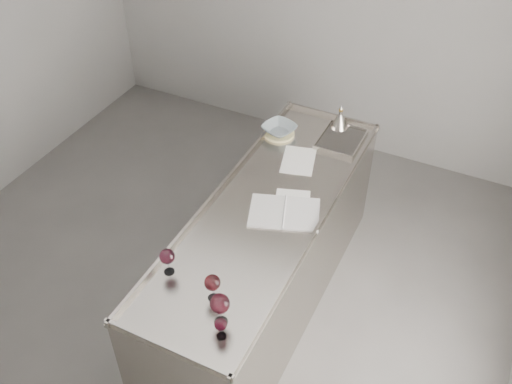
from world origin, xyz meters
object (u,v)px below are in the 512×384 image
at_px(wine_glass_right, 220,304).
at_px(notebook, 284,212).
at_px(counter, 267,257).
at_px(wine_glass_small, 221,325).
at_px(wine_funnel, 340,121).
at_px(ceramic_bowl, 279,129).
at_px(wine_glass_left, 167,257).
at_px(wine_glass_middle, 212,283).

distance_m(wine_glass_right, notebook, 0.93).
distance_m(counter, wine_glass_small, 1.16).
xyz_separation_m(wine_glass_right, wine_funnel, (-0.06, 2.00, -0.09)).
distance_m(wine_glass_small, ceramic_bowl, 1.85).
bearing_deg(ceramic_bowl, wine_glass_left, -90.00).
relative_size(notebook, ceramic_bowl, 2.18).
bearing_deg(wine_glass_right, notebook, 92.68).
relative_size(wine_glass_middle, ceramic_bowl, 0.73).
distance_m(wine_glass_right, wine_funnel, 2.00).
relative_size(wine_glass_right, wine_funnel, 1.04).
bearing_deg(wine_glass_right, wine_glass_middle, 133.13).
bearing_deg(wine_glass_right, wine_funnel, 91.74).
bearing_deg(notebook, wine_glass_left, -137.33).
height_order(wine_glass_middle, ceramic_bowl, wine_glass_middle).
bearing_deg(ceramic_bowl, wine_funnel, 37.84).
bearing_deg(ceramic_bowl, wine_glass_small, -74.84).
relative_size(wine_glass_small, wine_funnel, 0.67).
relative_size(wine_glass_small, notebook, 0.26).
xyz_separation_m(wine_glass_left, wine_funnel, (0.38, 1.82, -0.06)).
bearing_deg(wine_glass_left, wine_funnel, 78.32).
bearing_deg(ceramic_bowl, wine_glass_right, -75.61).
relative_size(counter, wine_glass_small, 17.90).
bearing_deg(notebook, wine_glass_right, -106.73).
bearing_deg(wine_glass_middle, wine_funnel, 88.36).
bearing_deg(wine_glass_middle, wine_glass_left, 170.48).
height_order(counter, notebook, counter).
relative_size(wine_glass_left, wine_glass_right, 0.84).
relative_size(counter, wine_glass_left, 13.82).
bearing_deg(wine_glass_middle, counter, 93.43).
distance_m(wine_glass_middle, wine_glass_right, 0.17).
bearing_deg(wine_glass_small, wine_glass_middle, 128.72).
bearing_deg(wine_glass_small, wine_glass_left, 152.26).
bearing_deg(wine_funnel, notebook, -89.05).
distance_m(counter, notebook, 0.49).
height_order(counter, wine_glass_middle, wine_glass_middle).
xyz_separation_m(wine_glass_left, notebook, (0.39, 0.74, -0.12)).
bearing_deg(wine_glass_middle, notebook, 84.88).
bearing_deg(wine_glass_left, notebook, 62.08).
bearing_deg(counter, wine_glass_right, -79.99).
relative_size(wine_glass_middle, wine_glass_small, 1.30).
bearing_deg(counter, wine_funnel, 84.63).
bearing_deg(wine_funnel, wine_glass_left, -101.68).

